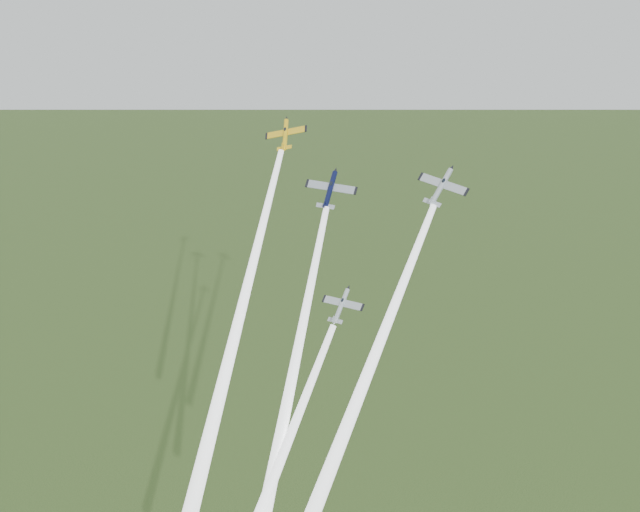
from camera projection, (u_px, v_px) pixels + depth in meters
The scene contains 7 objects.
plane_yellow at pixel (285, 134), 133.00m from camera, with size 7.47×7.41×1.17m, color yellow, non-canonical shape.
smoke_trail_yellow at pixel (238, 324), 119.83m from camera, with size 2.36×2.36×61.04m, color white, non-canonical shape.
plane_navy at pixel (330, 190), 125.57m from camera, with size 8.32×8.25×1.30m, color #0B1033, non-canonical shape.
smoke_trail_navy at pixel (283, 425), 110.76m from camera, with size 2.36×2.36×68.65m, color white, non-canonical shape.
plane_silver_right at pixel (441, 187), 115.59m from camera, with size 7.88×7.82×1.23m, color #B1B7C0, non-canonical shape.
smoke_trail_silver_right at pixel (359, 395), 105.65m from camera, with size 2.36×2.36×58.53m, color white, non-canonical shape.
plane_silver_low at pixel (341, 306), 115.57m from camera, with size 6.77×6.72×1.06m, color #AFB6BD, non-canonical shape.
Camera 1 is at (65.19, -101.66, 128.83)m, focal length 45.00 mm.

